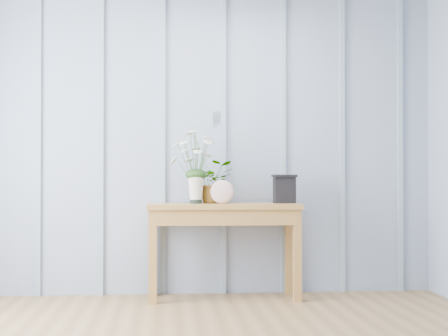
{
  "coord_description": "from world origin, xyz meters",
  "views": [
    {
      "loc": [
        -0.24,
        -3.4,
        0.96
      ],
      "look_at": [
        0.23,
        1.94,
        1.03
      ],
      "focal_mm": 55.0,
      "sensor_mm": 36.0,
      "label": 1
    }
  ],
  "objects": [
    {
      "name": "room_shell",
      "position": [
        0.0,
        0.92,
        1.99
      ],
      "size": [
        4.0,
        4.5,
        2.5
      ],
      "color": "#8E9CB6",
      "rests_on": "ground"
    },
    {
      "name": "felt_disc_vessel",
      "position": [
        0.22,
        1.97,
        0.84
      ],
      "size": [
        0.19,
        0.08,
        0.19
      ],
      "primitive_type": "ellipsoid",
      "rotation": [
        0.0,
        0.0,
        -0.17
      ],
      "color": "#95525F",
      "rests_on": "sideboard"
    },
    {
      "name": "daisy_vase",
      "position": [
        0.01,
        1.99,
        1.12
      ],
      "size": [
        0.42,
        0.32,
        0.59
      ],
      "color": "black",
      "rests_on": "sideboard"
    },
    {
      "name": "spider_plant",
      "position": [
        0.16,
        2.08,
        0.92
      ],
      "size": [
        0.33,
        0.3,
        0.34
      ],
      "primitive_type": "imported",
      "rotation": [
        0.0,
        0.0,
        0.11
      ],
      "color": "#183C14",
      "rests_on": "sideboard"
    },
    {
      "name": "carved_box",
      "position": [
        0.72,
        2.03,
        0.87
      ],
      "size": [
        0.19,
        0.15,
        0.23
      ],
      "color": "black",
      "rests_on": "sideboard"
    },
    {
      "name": "sideboard",
      "position": [
        0.23,
        1.99,
        0.64
      ],
      "size": [
        1.2,
        0.45,
        0.75
      ],
      "color": "olive",
      "rests_on": "ground"
    }
  ]
}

